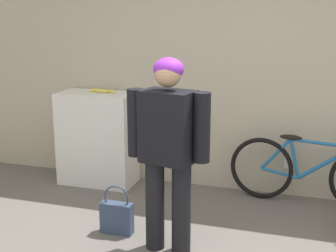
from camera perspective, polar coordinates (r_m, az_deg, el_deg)
The scene contains 6 objects.
wall_back at distance 4.94m, azimuth 8.69°, elevation 6.75°, with size 8.00×0.07×2.60m.
side_shelf at distance 5.28m, azimuth -8.54°, elevation -1.49°, with size 0.83×0.45×1.03m.
person at distance 3.62m, azimuth 0.00°, elevation -1.95°, with size 0.66×0.34×1.56m.
bicycle at distance 4.84m, azimuth 17.01°, elevation -5.45°, with size 1.63×0.46×0.72m.
banana at distance 5.16m, azimuth -8.05°, elevation 4.28°, with size 0.34×0.09×0.04m.
handbag at distance 4.18m, azimuth -6.27°, elevation -10.88°, with size 0.28×0.10×0.44m.
Camera 1 is at (0.74, -2.60, 1.91)m, focal length 50.00 mm.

